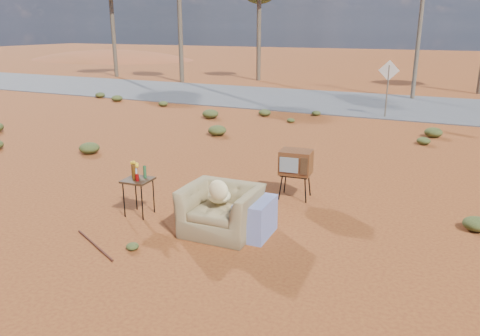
% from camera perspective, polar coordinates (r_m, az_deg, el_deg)
% --- Properties ---
extents(ground, '(140.00, 140.00, 0.00)m').
position_cam_1_polar(ground, '(8.48, -5.05, -6.87)').
color(ground, '#934C1D').
rests_on(ground, ground).
extents(highway, '(140.00, 7.00, 0.04)m').
position_cam_1_polar(highway, '(22.31, 14.50, 7.64)').
color(highway, '#565659').
rests_on(highway, ground).
extents(dirt_mound, '(26.00, 18.00, 2.00)m').
position_cam_1_polar(dirt_mound, '(53.09, -15.40, 12.64)').
color(dirt_mound, '#A04526').
rests_on(dirt_mound, ground).
extents(armchair, '(1.48, 0.97, 1.09)m').
position_cam_1_polar(armchair, '(7.94, -1.55, -4.52)').
color(armchair, olive).
rests_on(armchair, ground).
extents(tv_unit, '(0.67, 0.56, 1.01)m').
position_cam_1_polar(tv_unit, '(9.55, 6.82, 0.62)').
color(tv_unit, black).
rests_on(tv_unit, ground).
extents(side_table, '(0.52, 0.52, 0.99)m').
position_cam_1_polar(side_table, '(8.86, -12.45, -1.10)').
color(side_table, '#3B2815').
rests_on(side_table, ground).
extents(rusty_bar, '(1.23, 0.64, 0.04)m').
position_cam_1_polar(rusty_bar, '(8.02, -17.29, -8.92)').
color(rusty_bar, '#4A1D13').
rests_on(rusty_bar, ground).
extents(road_sign, '(0.78, 0.06, 2.19)m').
position_cam_1_polar(road_sign, '(18.96, 17.62, 10.36)').
color(road_sign, brown).
rests_on(road_sign, ground).
extents(utility_pole_center, '(1.40, 0.20, 8.00)m').
position_cam_1_polar(utility_pole_center, '(24.29, 21.27, 17.57)').
color(utility_pole_center, brown).
rests_on(utility_pole_center, ground).
extents(scrub_patch, '(17.49, 8.07, 0.33)m').
position_cam_1_polar(scrub_patch, '(12.51, 1.63, 1.76)').
color(scrub_patch, '#4F5425').
rests_on(scrub_patch, ground).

